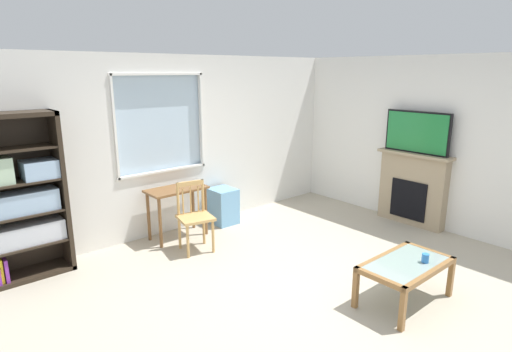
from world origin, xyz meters
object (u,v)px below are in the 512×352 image
at_px(fireplace, 412,188).
at_px(sippy_cup, 425,258).
at_px(wooden_chair, 194,216).
at_px(plastic_drawer_unit, 223,206).
at_px(tv, 417,132).
at_px(coffee_table, 406,268).
at_px(desk_under_window, 177,198).
at_px(bookshelf, 20,202).

relative_size(fireplace, sippy_cup, 12.45).
distance_m(wooden_chair, plastic_drawer_unit, 1.05).
distance_m(wooden_chair, fireplace, 3.31).
xyz_separation_m(wooden_chair, tv, (3.02, -1.31, 0.95)).
bearing_deg(coffee_table, tv, 28.55).
bearing_deg(wooden_chair, desk_under_window, 84.89).
xyz_separation_m(desk_under_window, plastic_drawer_unit, (0.82, 0.05, -0.31)).
bearing_deg(sippy_cup, desk_under_window, 107.95).
bearing_deg(desk_under_window, plastic_drawer_unit, 3.50).
distance_m(bookshelf, tv, 5.26).
height_order(wooden_chair, tv, tv).
xyz_separation_m(desk_under_window, fireplace, (2.99, -1.83, -0.03)).
relative_size(bookshelf, tv, 1.90).
xyz_separation_m(plastic_drawer_unit, fireplace, (2.17, -1.88, 0.28)).
height_order(bookshelf, wooden_chair, bookshelf).
xyz_separation_m(plastic_drawer_unit, tv, (2.16, -1.88, 1.14)).
bearing_deg(plastic_drawer_unit, bookshelf, 178.72).
xyz_separation_m(bookshelf, wooden_chair, (1.84, -0.62, -0.42)).
distance_m(desk_under_window, plastic_drawer_unit, 0.87).
relative_size(wooden_chair, fireplace, 0.80).
xyz_separation_m(wooden_chair, coffee_table, (0.91, -2.46, -0.10)).
height_order(wooden_chair, coffee_table, wooden_chair).
relative_size(wooden_chair, sippy_cup, 10.00).
bearing_deg(coffee_table, desk_under_window, 106.22).
distance_m(bookshelf, desk_under_window, 1.91).
bearing_deg(bookshelf, fireplace, -21.70).
relative_size(bookshelf, sippy_cup, 20.70).
relative_size(wooden_chair, plastic_drawer_unit, 1.65).
height_order(bookshelf, sippy_cup, bookshelf).
relative_size(tv, sippy_cup, 10.90).
bearing_deg(desk_under_window, wooden_chair, -95.11).
height_order(wooden_chair, plastic_drawer_unit, wooden_chair).
height_order(desk_under_window, tv, tv).
bearing_deg(plastic_drawer_unit, fireplace, -40.84).
height_order(bookshelf, fireplace, bookshelf).
relative_size(plastic_drawer_unit, sippy_cup, 6.05).
bearing_deg(plastic_drawer_unit, coffee_table, -89.07).
relative_size(desk_under_window, sippy_cup, 9.06).
relative_size(fireplace, tv, 1.14).
height_order(wooden_chair, fireplace, fireplace).
height_order(bookshelf, desk_under_window, bookshelf).
distance_m(desk_under_window, tv, 3.59).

